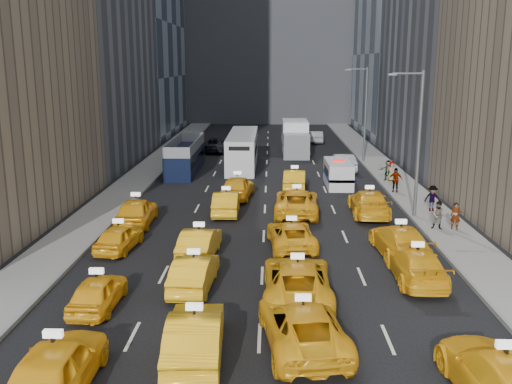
% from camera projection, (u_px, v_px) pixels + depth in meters
% --- Properties ---
extents(ground, '(160.00, 160.00, 0.00)m').
position_uv_depth(ground, '(261.00, 293.00, 23.94)').
color(ground, black).
rests_on(ground, ground).
extents(sidewalk_west, '(3.00, 90.00, 0.15)m').
position_uv_depth(sidewalk_west, '(143.00, 175.00, 48.55)').
color(sidewalk_west, gray).
rests_on(sidewalk_west, ground).
extents(sidewalk_east, '(3.00, 90.00, 0.15)m').
position_uv_depth(sidewalk_east, '(391.00, 176.00, 48.02)').
color(sidewalk_east, gray).
rests_on(sidewalk_east, ground).
extents(curb_west, '(0.15, 90.00, 0.18)m').
position_uv_depth(curb_west, '(160.00, 175.00, 48.51)').
color(curb_west, slate).
rests_on(curb_west, ground).
extents(curb_east, '(0.15, 90.00, 0.18)m').
position_uv_depth(curb_east, '(373.00, 176.00, 48.05)').
color(curb_east, slate).
rests_on(curb_east, ground).
extents(streetlight_near, '(2.15, 0.22, 9.00)m').
position_uv_depth(streetlight_near, '(417.00, 139.00, 34.30)').
color(streetlight_near, '#595B60').
rests_on(streetlight_near, ground).
extents(streetlight_far, '(2.15, 0.22, 9.00)m').
position_uv_depth(streetlight_far, '(364.00, 111.00, 53.79)').
color(streetlight_far, '#595B60').
rests_on(streetlight_far, ground).
extents(taxi_0, '(2.02, 4.94, 1.68)m').
position_uv_depth(taxi_0, '(56.00, 367.00, 16.49)').
color(taxi_0, '#FFB315').
rests_on(taxi_0, ground).
extents(taxi_1, '(1.97, 5.01, 1.62)m').
position_uv_depth(taxi_1, '(195.00, 336.00, 18.42)').
color(taxi_1, '#FFB315').
rests_on(taxi_1, ground).
extents(taxi_2, '(3.28, 5.84, 1.54)m').
position_uv_depth(taxi_2, '(303.00, 325.00, 19.32)').
color(taxi_2, '#FFB315').
rests_on(taxi_2, ground).
extents(taxi_3, '(2.72, 5.81, 1.64)m').
position_uv_depth(taxi_3, '(502.00, 379.00, 15.94)').
color(taxi_3, '#FFB315').
rests_on(taxi_3, ground).
extents(taxi_4, '(1.67, 3.94, 1.33)m').
position_uv_depth(taxi_4, '(98.00, 292.00, 22.32)').
color(taxi_4, '#FFB315').
rests_on(taxi_4, ground).
extents(taxi_5, '(1.78, 4.46, 1.44)m').
position_uv_depth(taxi_5, '(194.00, 272.00, 24.25)').
color(taxi_5, '#FFB315').
rests_on(taxi_5, ground).
extents(taxi_6, '(2.78, 5.90, 1.63)m').
position_uv_depth(taxi_6, '(297.00, 280.00, 23.12)').
color(taxi_6, '#FFB315').
rests_on(taxi_6, ground).
extents(taxi_7, '(2.11, 5.08, 1.47)m').
position_uv_depth(taxi_7, '(416.00, 265.00, 25.11)').
color(taxi_7, '#FFB315').
rests_on(taxi_7, ground).
extents(taxi_8, '(2.02, 4.08, 1.34)m').
position_uv_depth(taxi_8, '(119.00, 238.00, 29.24)').
color(taxi_8, '#FFB315').
rests_on(taxi_8, ground).
extents(taxi_9, '(1.86, 4.57, 1.48)m').
position_uv_depth(taxi_9, '(199.00, 243.00, 28.14)').
color(taxi_9, '#FFB315').
rests_on(taxi_9, ground).
extents(taxi_10, '(2.70, 5.05, 1.35)m').
position_uv_depth(taxi_10, '(291.00, 235.00, 29.70)').
color(taxi_10, '#FFB315').
rests_on(taxi_10, ground).
extents(taxi_11, '(2.50, 5.47, 1.55)m').
position_uv_depth(taxi_11, '(400.00, 241.00, 28.35)').
color(taxi_11, '#FFB315').
rests_on(taxi_11, ground).
extents(taxi_12, '(2.02, 4.87, 1.65)m').
position_uv_depth(taxi_12, '(136.00, 211.00, 33.74)').
color(taxi_12, '#FFB315').
rests_on(taxi_12, ground).
extents(taxi_13, '(1.62, 4.52, 1.48)m').
position_uv_depth(taxi_13, '(226.00, 203.00, 36.12)').
color(taxi_13, '#FFB315').
rests_on(taxi_13, ground).
extents(taxi_14, '(2.97, 5.91, 1.60)m').
position_uv_depth(taxi_14, '(297.00, 202.00, 36.11)').
color(taxi_14, '#FFB315').
rests_on(taxi_14, ground).
extents(taxi_15, '(2.39, 5.56, 1.59)m').
position_uv_depth(taxi_15, '(369.00, 203.00, 35.89)').
color(taxi_15, '#FFB315').
rests_on(taxi_15, ground).
extents(taxi_16, '(2.47, 4.98, 1.63)m').
position_uv_depth(taxi_16, '(237.00, 187.00, 40.34)').
color(taxi_16, '#FFB315').
rests_on(taxi_16, ground).
extents(taxi_17, '(1.87, 4.68, 1.51)m').
position_uv_depth(taxi_17, '(295.00, 180.00, 43.19)').
color(taxi_17, '#FFB315').
rests_on(taxi_17, ground).
extents(nypd_van, '(2.16, 4.96, 2.09)m').
position_uv_depth(nypd_van, '(338.00, 174.00, 44.36)').
color(nypd_van, silver).
rests_on(nypd_van, ground).
extents(double_decker, '(3.07, 9.93, 2.84)m').
position_uv_depth(double_decker, '(185.00, 156.00, 49.96)').
color(double_decker, black).
rests_on(double_decker, ground).
extents(city_bus, '(3.22, 12.02, 3.07)m').
position_uv_depth(city_bus, '(243.00, 150.00, 52.69)').
color(city_bus, silver).
rests_on(city_bus, ground).
extents(box_truck, '(3.21, 7.74, 3.45)m').
position_uv_depth(box_truck, '(295.00, 138.00, 59.35)').
color(box_truck, white).
rests_on(box_truck, ground).
extents(misc_car_0, '(2.06, 4.85, 1.56)m').
position_uv_depth(misc_car_0, '(343.00, 162.00, 50.40)').
color(misc_car_0, '#ACAEB4').
rests_on(misc_car_0, ground).
extents(misc_car_1, '(3.11, 5.75, 1.53)m').
position_uv_depth(misc_car_1, '(217.00, 145.00, 61.17)').
color(misc_car_1, black).
rests_on(misc_car_1, ground).
extents(misc_car_2, '(2.36, 5.55, 1.60)m').
position_uv_depth(misc_car_2, '(291.00, 136.00, 68.24)').
color(misc_car_2, gray).
rests_on(misc_car_2, ground).
extents(misc_car_3, '(2.03, 4.24, 1.40)m').
position_uv_depth(misc_car_3, '(245.00, 137.00, 68.06)').
color(misc_car_3, black).
rests_on(misc_car_3, ground).
extents(misc_car_4, '(1.60, 4.32, 1.41)m').
position_uv_depth(misc_car_4, '(316.00, 137.00, 68.14)').
color(misc_car_4, '#919398').
rests_on(misc_car_4, ground).
extents(pedestrian_0, '(0.67, 0.55, 1.56)m').
position_uv_depth(pedestrian_0, '(456.00, 216.00, 32.31)').
color(pedestrian_0, gray).
rests_on(pedestrian_0, sidewalk_east).
extents(pedestrian_1, '(0.90, 0.68, 1.64)m').
position_uv_depth(pedestrian_1, '(439.00, 215.00, 32.32)').
color(pedestrian_1, gray).
rests_on(pedestrian_1, sidewalk_east).
extents(pedestrian_2, '(1.09, 0.48, 1.66)m').
position_uv_depth(pedestrian_2, '(432.00, 198.00, 36.29)').
color(pedestrian_2, gray).
rests_on(pedestrian_2, sidewalk_east).
extents(pedestrian_3, '(1.12, 0.71, 1.78)m').
position_uv_depth(pedestrian_3, '(395.00, 180.00, 41.67)').
color(pedestrian_3, gray).
rests_on(pedestrian_3, sidewalk_east).
extents(pedestrian_4, '(0.79, 0.46, 1.57)m').
position_uv_depth(pedestrian_4, '(392.00, 171.00, 45.53)').
color(pedestrian_4, gray).
rests_on(pedestrian_4, sidewalk_east).
extents(pedestrian_5, '(1.58, 0.98, 1.65)m').
position_uv_depth(pedestrian_5, '(388.00, 170.00, 45.69)').
color(pedestrian_5, gray).
rests_on(pedestrian_5, sidewalk_east).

